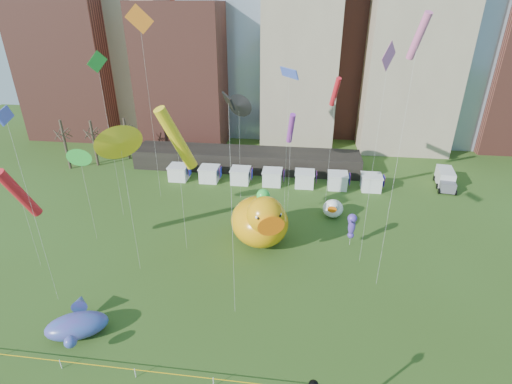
# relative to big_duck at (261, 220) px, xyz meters

# --- Properties ---
(skyline) EXTENTS (101.00, 23.00, 68.00)m
(skyline) POSITION_rel_big_duck_xyz_m (1.05, 41.88, 18.25)
(skyline) COLOR brown
(skyline) RESTS_ON ground
(pavilion) EXTENTS (38.00, 6.00, 3.20)m
(pavilion) POSITION_rel_big_duck_xyz_m (-5.20, 22.82, -1.59)
(pavilion) COLOR black
(pavilion) RESTS_ON ground
(vendor_tents) EXTENTS (33.24, 2.80, 2.40)m
(vendor_tents) POSITION_rel_big_duck_xyz_m (-0.18, 16.82, -2.09)
(vendor_tents) COLOR white
(vendor_tents) RESTS_ON ground
(bare_trees) EXTENTS (8.44, 6.44, 8.50)m
(bare_trees) POSITION_rel_big_duck_xyz_m (-31.36, 21.36, 0.82)
(bare_trees) COLOR #382B21
(bare_trees) RESTS_ON ground
(caution_tape) EXTENTS (50.00, 0.06, 0.90)m
(caution_tape) POSITION_rel_big_duck_xyz_m (-1.20, -19.18, -2.51)
(caution_tape) COLOR white
(caution_tape) RESTS_ON ground
(big_duck) EXTENTS (8.96, 9.95, 6.95)m
(big_duck) POSITION_rel_big_duck_xyz_m (0.00, 0.00, 0.00)
(big_duck) COLOR orange
(big_duck) RESTS_ON ground
(small_duck) EXTENTS (3.09, 3.86, 2.82)m
(small_duck) POSITION_rel_big_duck_xyz_m (8.66, 7.63, -1.90)
(small_duck) COLOR white
(small_duck) RESTS_ON ground
(seahorse_green) EXTENTS (1.79, 2.11, 6.58)m
(seahorse_green) POSITION_rel_big_duck_xyz_m (0.12, 1.14, 1.48)
(seahorse_green) COLOR silver
(seahorse_green) RESTS_ON ground
(seahorse_purple) EXTENTS (1.42, 1.57, 4.16)m
(seahorse_purple) POSITION_rel_big_duck_xyz_m (10.36, 1.00, -0.36)
(seahorse_purple) COLOR silver
(seahorse_purple) RESTS_ON ground
(whale_inflatable) EXTENTS (5.73, 6.32, 2.24)m
(whale_inflatable) POSITION_rel_big_duck_xyz_m (-13.79, -15.63, -2.17)
(whale_inflatable) COLOR #593797
(whale_inflatable) RESTS_ON ground
(box_truck) EXTENTS (3.03, 6.26, 2.56)m
(box_truck) POSITION_rel_big_duck_xyz_m (26.26, 19.49, -1.88)
(box_truck) COLOR silver
(box_truck) RESTS_ON ground
(kite_0) EXTENTS (1.25, 2.25, 17.86)m
(kite_0) POSITION_rel_big_duck_xyz_m (7.75, 9.35, 12.80)
(kite_0) COLOR silver
(kite_0) RESTS_ON ground
(kite_1) EXTENTS (1.21, 2.15, 24.98)m
(kite_1) POSITION_rel_big_duck_xyz_m (12.42, -5.74, 19.97)
(kite_1) COLOR silver
(kite_1) RESTS_ON ground
(kite_2) EXTENTS (1.42, 2.56, 19.69)m
(kite_2) POSITION_rel_big_duck_xyz_m (-1.01, -11.36, 15.91)
(kite_2) COLOR silver
(kite_2) RESTS_ON ground
(kite_3) EXTENTS (1.58, 1.87, 20.79)m
(kite_3) POSITION_rel_big_duck_xyz_m (-19.10, 4.59, 15.85)
(kite_3) COLOR silver
(kite_3) RESTS_ON ground
(kite_4) EXTENTS (3.78, 3.79, 16.71)m
(kite_4) POSITION_rel_big_duck_xyz_m (-8.32, -2.13, 9.99)
(kite_4) COLOR silver
(kite_4) RESTS_ON ground
(kite_5) EXTENTS (1.65, 2.92, 18.30)m
(kite_5) POSITION_rel_big_duck_xyz_m (-18.02, -12.02, 14.52)
(kite_5) COLOR silver
(kite_5) RESTS_ON ground
(kite_6) EXTENTS (3.28, 0.95, 25.48)m
(kite_6) POSITION_rel_big_duck_xyz_m (-16.06, 10.54, 20.18)
(kite_6) COLOR silver
(kite_6) RESTS_ON ground
(kite_7) EXTENTS (1.18, 2.36, 14.58)m
(kite_7) POSITION_rel_big_duck_xyz_m (2.82, 4.94, 9.44)
(kite_7) COLOR silver
(kite_7) RESTS_ON ground
(kite_8) EXTENTS (1.96, 3.68, 11.67)m
(kite_8) POSITION_rel_big_duck_xyz_m (-23.00, -7.32, 5.47)
(kite_8) COLOR silver
(kite_8) RESTS_ON ground
(kite_9) EXTENTS (1.49, 2.09, 22.63)m
(kite_9) POSITION_rel_big_duck_xyz_m (11.19, -1.94, 17.59)
(kite_9) COLOR silver
(kite_9) RESTS_ON ground
(kite_10) EXTENTS (2.56, 2.01, 14.94)m
(kite_10) POSITION_rel_big_duck_xyz_m (-4.31, 11.48, 10.28)
(kite_10) COLOR silver
(kite_10) RESTS_ON ground
(kite_11) EXTENTS (1.98, 0.29, 11.40)m
(kite_11) POSITION_rel_big_duck_xyz_m (-19.73, -1.40, 7.20)
(kite_11) COLOR silver
(kite_11) RESTS_ON ground
(kite_12) EXTENTS (2.35, 2.55, 15.56)m
(kite_12) POSITION_rel_big_duck_xyz_m (-12.22, -6.32, 10.82)
(kite_12) COLOR silver
(kite_12) RESTS_ON ground
(kite_13) EXTENTS (2.36, 3.25, 18.86)m
(kite_13) POSITION_rel_big_duck_xyz_m (2.27, 7.67, 15.03)
(kite_13) COLOR silver
(kite_13) RESTS_ON ground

